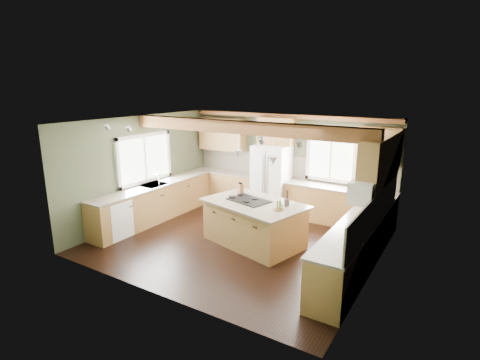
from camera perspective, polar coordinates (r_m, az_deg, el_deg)
The scene contains 37 objects.
floor at distance 8.26m, azimuth -0.24°, elevation -9.32°, with size 5.60×5.60×0.00m, color black.
ceiling at distance 7.60m, azimuth -0.26°, elevation 8.93°, with size 5.60×5.60×0.00m, color silver.
wall_back at distance 9.98m, azimuth 7.40°, elevation 2.56°, with size 5.60×5.60×0.00m, color #4D573D.
wall_left at distance 9.58m, azimuth -14.60°, elevation 1.71°, with size 5.00×5.00×0.00m, color #4D573D.
wall_right at distance 6.83m, azimuth 20.11°, elevation -3.73°, with size 5.00×5.00×0.00m, color #4D573D.
ceiling_beam at distance 7.70m, azimuth 0.14°, elevation 8.03°, with size 5.55×0.26×0.26m, color brown.
soffit_trim at distance 9.72m, azimuth 7.39°, elevation 9.64°, with size 5.55×0.20×0.10m, color brown.
backsplash_back at distance 9.99m, azimuth 7.35°, elevation 2.04°, with size 5.58×0.03×0.58m, color brown.
backsplash_right at distance 6.91m, azimuth 20.02°, elevation -4.31°, with size 0.03×3.70×0.58m, color brown.
base_cab_back_left at distance 10.78m, azimuth -2.10°, elevation -1.15°, with size 2.02×0.60×0.88m, color brown.
counter_back_left at distance 10.67m, azimuth -2.12°, elevation 1.23°, with size 2.06×0.64×0.04m, color brown.
base_cab_back_right at distance 9.43m, azimuth 14.74°, elevation -3.92°, with size 2.62×0.60×0.88m, color brown.
counter_back_right at distance 9.30m, azimuth 14.91°, elevation -1.22°, with size 2.66×0.64×0.04m, color brown.
base_cab_left at distance 9.62m, azimuth -12.82°, elevation -3.43°, with size 0.60×3.70×0.88m, color brown.
counter_left at distance 9.49m, azimuth -12.97°, elevation -0.78°, with size 0.64×3.74×0.04m, color brown.
base_cab_right at distance 7.24m, azimuth 17.26°, elevation -9.77°, with size 0.60×3.70×0.88m, color brown.
counter_right at distance 7.07m, azimuth 17.54°, elevation -6.36°, with size 0.64×3.74×0.04m, color brown.
upper_cab_back_left at distance 10.69m, azimuth -2.69°, elevation 6.98°, with size 1.40×0.35×0.90m, color brown.
upper_cab_over_fridge at distance 9.82m, azimuth 5.53°, elevation 7.45°, with size 0.96×0.35×0.70m, color brown.
upper_cab_right at distance 7.57m, azimuth 20.69°, elevation 3.01°, with size 0.35×2.20×0.90m, color brown.
upper_cab_back_corner at distance 9.01m, azimuth 20.51°, elevation 4.71°, with size 0.90×0.35×0.90m, color brown.
window_left at distance 9.55m, azimuth -14.39°, elevation 3.22°, with size 0.04×1.60×1.05m, color white.
window_back at distance 9.51m, azimuth 13.71°, elevation 3.22°, with size 1.10×0.04×1.00m, color white.
sink at distance 9.49m, azimuth -12.98°, elevation -0.75°, with size 0.50×0.65×0.03m, color #262628.
faucet at distance 9.33m, azimuth -12.24°, elevation -0.05°, with size 0.02×0.02×0.28m, color #B2B2B7.
dishwasher at distance 8.80m, azimuth -18.71°, elevation -5.61°, with size 0.60×0.60×0.84m, color white.
oven at distance 6.11m, azimuth 13.90°, elevation -14.30°, with size 0.60×0.72×0.84m, color white.
microwave at distance 6.76m, azimuth 18.39°, elevation -1.56°, with size 0.40×0.70×0.38m, color white.
pendant_left at distance 7.96m, azimuth -0.29°, elevation 3.94°, with size 0.18×0.18×0.16m, color #B2B2B7.
pendant_right at distance 7.30m, azimuth 5.05°, elevation 2.93°, with size 0.18×0.18×0.16m, color #B2B2B7.
refrigerator at distance 9.87m, azimuth 4.82°, elevation 0.11°, with size 0.90×0.74×1.80m, color white.
island at distance 8.02m, azimuth 2.16°, elevation -6.69°, with size 1.96×1.20×0.88m, color brown.
island_top at distance 7.87m, azimuth 2.20°, elevation -3.56°, with size 2.09×1.33×0.04m, color brown.
cooktop at distance 7.97m, azimuth 1.35°, elevation -3.10°, with size 0.85×0.57×0.02m, color black.
knife_block at distance 8.44m, azimuth 0.06°, elevation -1.38°, with size 0.13×0.10×0.22m, color brown.
utensil_crock at distance 7.67m, azimuth 7.14°, elevation -3.39°, with size 0.11×0.11×0.15m, color #3A352E.
bottle_tray at distance 7.40m, azimuth 5.93°, elevation -3.84°, with size 0.21×0.21×0.19m, color brown, non-canonical shape.
Camera 1 is at (4.02, -6.41, 3.31)m, focal length 28.00 mm.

